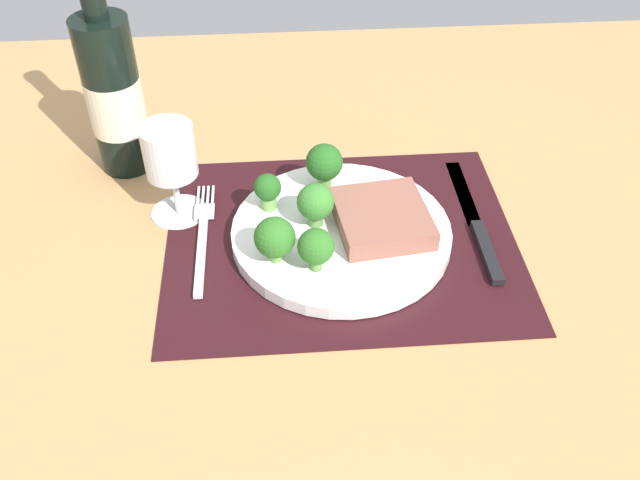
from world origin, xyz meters
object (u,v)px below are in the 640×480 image
(wine_glass, at_px, (170,158))
(wine_bottle, at_px, (113,92))
(knife, at_px, (477,226))
(plate, at_px, (341,233))
(fork, at_px, (203,236))
(steak, at_px, (382,218))

(wine_glass, bearing_deg, wine_bottle, 124.53)
(knife, bearing_deg, wine_bottle, 161.04)
(plate, bearing_deg, fork, 174.93)
(steak, bearing_deg, knife, 2.39)
(knife, distance_m, wine_bottle, 0.47)
(steak, distance_m, knife, 0.12)
(fork, height_order, knife, knife)
(plate, height_order, knife, plate)
(knife, bearing_deg, fork, -179.13)
(steak, xyz_separation_m, knife, (0.12, 0.00, -0.02))
(knife, height_order, wine_bottle, wine_bottle)
(wine_glass, bearing_deg, plate, -18.77)
(wine_glass, bearing_deg, steak, -15.19)
(steak, distance_m, wine_bottle, 0.36)
(plate, relative_size, wine_glass, 2.08)
(fork, distance_m, wine_bottle, 0.22)
(plate, distance_m, steak, 0.05)
(knife, relative_size, wine_bottle, 0.76)
(plate, distance_m, wine_bottle, 0.33)
(wine_bottle, bearing_deg, steak, -28.95)
(knife, height_order, wine_glass, wine_glass)
(knife, bearing_deg, wine_glass, 172.86)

